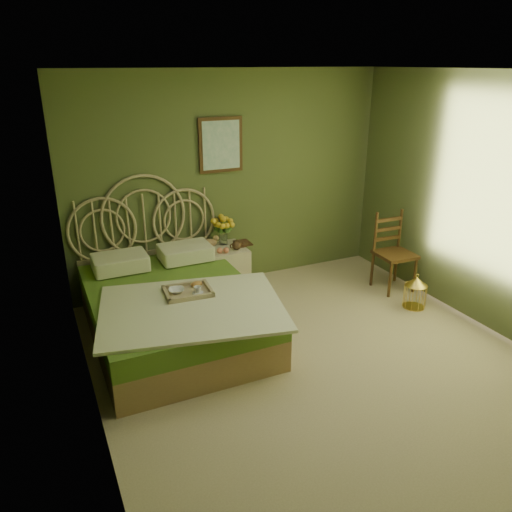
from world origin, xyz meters
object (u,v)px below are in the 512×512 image
nightstand (224,264)px  chair (391,247)px  bed (172,306)px  birdcage (415,293)px

nightstand → chair: 2.08m
bed → chair: (2.80, 0.02, 0.21)m
nightstand → chair: nightstand is taller
nightstand → birdcage: nightstand is taller
chair → birdcage: chair is taller
nightstand → chair: (1.93, -0.76, 0.18)m
bed → chair: 2.81m
bed → chair: size_ratio=2.47×
chair → birdcage: (-0.10, -0.60, -0.35)m
bed → birdcage: 2.76m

